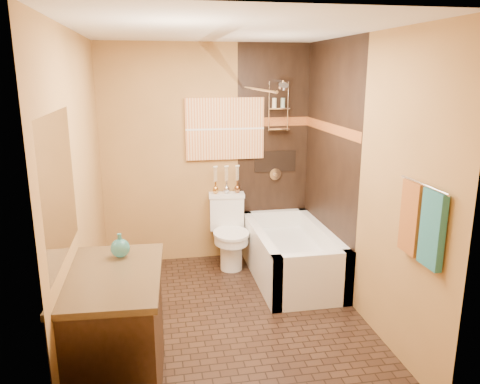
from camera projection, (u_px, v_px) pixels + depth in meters
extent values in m
plane|color=black|center=(229.00, 318.00, 4.27)|extent=(3.00, 3.00, 0.00)
cube|color=#B07F44|center=(81.00, 192.00, 3.74)|extent=(0.02, 3.00, 2.50)
cube|color=#B07F44|center=(361.00, 179.00, 4.17)|extent=(0.02, 3.00, 2.50)
cube|color=#B07F44|center=(208.00, 155.00, 5.38)|extent=(2.40, 0.02, 2.50)
cube|color=#B07F44|center=(273.00, 249.00, 2.53)|extent=(2.40, 0.02, 2.50)
plane|color=silver|center=(228.00, 30.00, 3.64)|extent=(3.00, 3.00, 0.00)
cube|color=black|center=(273.00, 153.00, 5.51)|extent=(0.85, 0.01, 2.50)
cube|color=black|center=(329.00, 164.00, 4.88)|extent=(0.01, 1.50, 2.50)
cube|color=maroon|center=(274.00, 122.00, 5.41)|extent=(0.85, 0.01, 0.10)
cube|color=maroon|center=(330.00, 128.00, 4.79)|extent=(0.01, 1.50, 0.10)
cube|color=black|center=(275.00, 161.00, 5.53)|extent=(0.50, 0.01, 0.25)
cylinder|color=silver|center=(280.00, 81.00, 5.18)|extent=(0.02, 0.26, 0.02)
cylinder|color=silver|center=(283.00, 86.00, 5.05)|extent=(0.11, 0.11, 0.09)
cylinder|color=silver|center=(275.00, 174.00, 5.56)|extent=(0.14, 0.02, 0.14)
cylinder|color=silver|center=(256.00, 89.00, 4.55)|extent=(0.03, 1.55, 0.03)
cylinder|color=silver|center=(424.00, 185.00, 3.11)|extent=(0.02, 0.55, 0.02)
cube|color=#216970|center=(432.00, 229.00, 3.06)|extent=(0.05, 0.22, 0.52)
cube|color=#96591B|center=(411.00, 218.00, 3.31)|extent=(0.05, 0.22, 0.52)
cube|color=orange|center=(225.00, 129.00, 5.32)|extent=(0.90, 0.04, 0.70)
cube|color=white|center=(59.00, 187.00, 2.85)|extent=(0.01, 1.00, 0.90)
cube|color=white|center=(312.00, 281.00, 4.39)|extent=(0.80, 0.10, 0.55)
cube|color=white|center=(274.00, 232.00, 5.72)|extent=(0.80, 0.10, 0.55)
cube|color=white|center=(259.00, 256.00, 4.99)|extent=(0.10, 1.50, 0.55)
cube|color=white|center=(322.00, 251.00, 5.12)|extent=(0.10, 1.50, 0.55)
cube|color=white|center=(291.00, 262.00, 5.08)|extent=(0.64, 1.34, 0.35)
cube|color=white|center=(227.00, 213.00, 5.48)|extent=(0.41, 0.21, 0.39)
cube|color=white|center=(227.00, 195.00, 5.43)|extent=(0.43, 0.24, 0.04)
cylinder|color=white|center=(231.00, 253.00, 5.29)|extent=(0.25, 0.25, 0.39)
cylinder|color=white|center=(231.00, 238.00, 5.24)|extent=(0.38, 0.38, 0.10)
cylinder|color=white|center=(231.00, 233.00, 5.23)|extent=(0.40, 0.40, 0.03)
cube|color=black|center=(115.00, 338.00, 3.17)|extent=(0.65, 1.00, 0.86)
cube|color=black|center=(112.00, 276.00, 3.06)|extent=(0.68, 1.06, 0.04)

